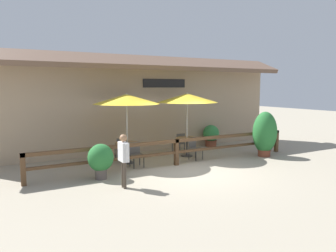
# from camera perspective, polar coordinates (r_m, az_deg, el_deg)

# --- Properties ---
(ground_plane) EXTENTS (60.00, 60.00, 0.00)m
(ground_plane) POSITION_cam_1_polar(r_m,az_deg,el_deg) (11.17, 4.24, -7.91)
(ground_plane) COLOR #9E937F
(building_facade) EXTENTS (14.28, 1.49, 4.23)m
(building_facade) POSITION_cam_1_polar(r_m,az_deg,el_deg) (14.42, -4.76, 4.12)
(building_facade) COLOR tan
(building_facade) RESTS_ON ground
(patio_railing) EXTENTS (10.40, 0.14, 0.95)m
(patio_railing) POSITION_cam_1_polar(r_m,az_deg,el_deg) (11.89, 1.47, -3.57)
(patio_railing) COLOR brown
(patio_railing) RESTS_ON ground
(patio_umbrella_near) EXTENTS (2.46, 2.46, 2.61)m
(patio_umbrella_near) POSITION_cam_1_polar(r_m,az_deg,el_deg) (12.14, -7.23, 4.67)
(patio_umbrella_near) COLOR #B7B2A8
(patio_umbrella_near) RESTS_ON ground
(dining_table_near) EXTENTS (0.88, 0.88, 0.78)m
(dining_table_near) POSITION_cam_1_polar(r_m,az_deg,el_deg) (12.33, -7.11, -3.60)
(dining_table_near) COLOR olive
(dining_table_near) RESTS_ON ground
(chair_near_streetside) EXTENTS (0.43, 0.43, 0.86)m
(chair_near_streetside) POSITION_cam_1_polar(r_m,az_deg,el_deg) (11.76, -5.58, -4.75)
(chair_near_streetside) COLOR #514C47
(chair_near_streetside) RESTS_ON ground
(chair_near_wallside) EXTENTS (0.48, 0.48, 0.86)m
(chair_near_wallside) POSITION_cam_1_polar(r_m,az_deg,el_deg) (12.98, -8.16, -3.69)
(chair_near_wallside) COLOR #514C47
(chair_near_wallside) RESTS_ON ground
(patio_umbrella_middle) EXTENTS (2.46, 2.46, 2.61)m
(patio_umbrella_middle) POSITION_cam_1_polar(r_m,az_deg,el_deg) (13.29, 3.36, 4.89)
(patio_umbrella_middle) COLOR #B7B2A8
(patio_umbrella_middle) RESTS_ON ground
(dining_table_middle) EXTENTS (0.88, 0.88, 0.78)m
(dining_table_middle) POSITION_cam_1_polar(r_m,az_deg,el_deg) (13.46, 3.31, -2.68)
(dining_table_middle) COLOR olive
(dining_table_middle) RESTS_ON ground
(chair_middle_streetside) EXTENTS (0.50, 0.50, 0.86)m
(chair_middle_streetside) POSITION_cam_1_polar(r_m,az_deg,el_deg) (12.91, 4.65, -3.70)
(chair_middle_streetside) COLOR #514C47
(chair_middle_streetside) RESTS_ON ground
(chair_middle_wallside) EXTENTS (0.42, 0.42, 0.86)m
(chair_middle_wallside) POSITION_cam_1_polar(r_m,az_deg,el_deg) (14.05, 1.96, -2.82)
(chair_middle_wallside) COLOR #514C47
(chair_middle_wallside) RESTS_ON ground
(potted_plant_tall_tropical) EXTENTS (1.03, 0.92, 1.84)m
(potted_plant_tall_tropical) POSITION_cam_1_polar(r_m,az_deg,el_deg) (13.96, 16.50, -1.22)
(potted_plant_tall_tropical) COLOR brown
(potted_plant_tall_tropical) RESTS_ON ground
(potted_plant_entrance_palm) EXTENTS (0.80, 0.72, 1.10)m
(potted_plant_entrance_palm) POSITION_cam_1_polar(r_m,az_deg,el_deg) (10.33, -11.64, -5.65)
(potted_plant_entrance_palm) COLOR #564C47
(potted_plant_entrance_palm) RESTS_ON ground
(potted_plant_small_flowering) EXTENTS (0.79, 0.71, 1.03)m
(potted_plant_small_flowering) POSITION_cam_1_polar(r_m,az_deg,el_deg) (15.86, 7.50, -1.55)
(potted_plant_small_flowering) COLOR brown
(potted_plant_small_flowering) RESTS_ON ground
(pedestrian) EXTENTS (0.21, 0.54, 1.53)m
(pedestrian) POSITION_cam_1_polar(r_m,az_deg,el_deg) (9.25, -7.76, -4.81)
(pedestrian) COLOR #42382D
(pedestrian) RESTS_ON ground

